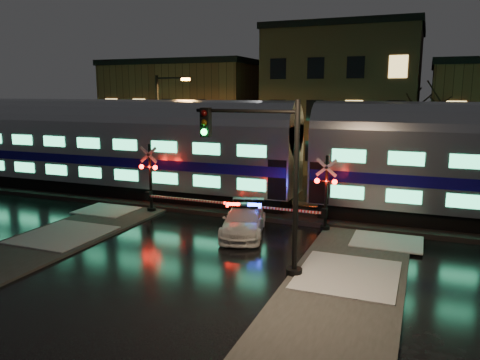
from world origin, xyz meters
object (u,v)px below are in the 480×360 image
object	(u,v)px
crossing_signal_right	(318,201)
streetlight	(162,124)
traffic_light	(269,184)
police_car	(244,221)
crossing_signal_left	(155,186)

from	to	relation	value
crossing_signal_right	streetlight	distance (m)	14.50
traffic_light	streetlight	size ratio (longest dim) A/B	0.83
police_car	crossing_signal_left	xyz separation A→B (m)	(-5.88, 1.80, 0.91)
crossing_signal_left	streetlight	xyz separation A→B (m)	(-3.55, 6.70, 2.87)
crossing_signal_left	traffic_light	distance (m)	10.47
police_car	streetlight	size ratio (longest dim) A/B	0.64
police_car	traffic_light	size ratio (longest dim) A/B	0.78
crossing_signal_left	traffic_light	size ratio (longest dim) A/B	0.85
police_car	crossing_signal_left	bearing A→B (deg)	148.21
crossing_signal_left	crossing_signal_right	bearing A→B (deg)	-0.02
police_car	traffic_light	xyz separation A→B (m)	(2.56, -4.13, 2.71)
crossing_signal_right	traffic_light	world-z (taller)	traffic_light
crossing_signal_right	traffic_light	size ratio (longest dim) A/B	0.82
police_car	streetlight	distance (m)	13.24
streetlight	crossing_signal_right	bearing A→B (deg)	-28.17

